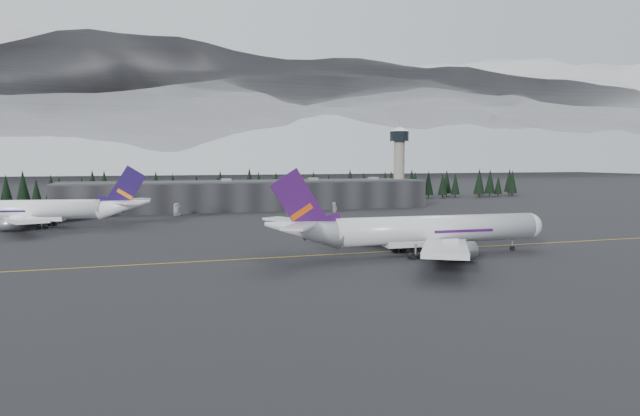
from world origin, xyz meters
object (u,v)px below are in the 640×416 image
object	(u,v)px
control_tower	(399,157)
gse_vehicle_b	(335,211)
jet_main	(413,231)
jet_parked	(42,210)
gse_vehicle_a	(177,214)
terminal	(249,195)

from	to	relation	value
control_tower	gse_vehicle_b	xyz separation A→B (m)	(-44.51, -32.35, -22.62)
control_tower	jet_main	distance (m)	150.96
jet_main	jet_parked	xyz separation A→B (m)	(-90.42, 85.67, -0.03)
jet_parked	gse_vehicle_b	bearing A→B (deg)	-160.76
control_tower	jet_main	size ratio (longest dim) A/B	0.55
jet_main	gse_vehicle_b	size ratio (longest dim) A/B	14.96
control_tower	gse_vehicle_a	distance (m)	113.27
terminal	jet_parked	bearing A→B (deg)	-148.09
jet_main	gse_vehicle_b	xyz separation A→B (m)	(17.14, 104.31, -4.94)
jet_parked	gse_vehicle_a	world-z (taller)	jet_parked
terminal	gse_vehicle_a	xyz separation A→B (m)	(-32.91, -22.91, -5.59)
gse_vehicle_a	gse_vehicle_b	xyz separation A→B (m)	(63.39, -6.44, 0.08)
gse_vehicle_b	control_tower	bearing A→B (deg)	115.89
control_tower	gse_vehicle_b	bearing A→B (deg)	-143.99
jet_parked	control_tower	bearing A→B (deg)	-152.06
terminal	jet_main	bearing A→B (deg)	-84.30
gse_vehicle_a	gse_vehicle_b	size ratio (longest dim) A/B	1.11
terminal	control_tower	xyz separation A→B (m)	(75.00, 3.00, 17.11)
terminal	gse_vehicle_a	bearing A→B (deg)	-145.16
jet_main	gse_vehicle_a	world-z (taller)	jet_main
control_tower	jet_main	bearing A→B (deg)	-114.28
jet_parked	gse_vehicle_a	size ratio (longest dim) A/B	13.37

